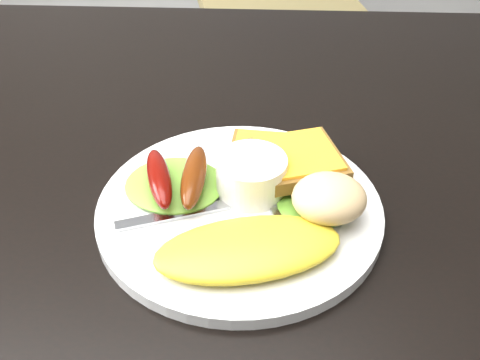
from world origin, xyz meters
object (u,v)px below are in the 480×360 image
at_px(dining_chair, 283,15).
at_px(plate, 239,209).
at_px(dining_table, 137,166).
at_px(person, 237,36).

distance_m(dining_chair, plate, 1.26).
bearing_deg(dining_table, plate, -39.15).
relative_size(dining_chair, person, 0.36).
distance_m(dining_table, plate, 0.15).
height_order(dining_chair, plate, plate).
bearing_deg(dining_table, dining_chair, 80.52).
bearing_deg(dining_table, person, 81.53).
relative_size(dining_table, dining_chair, 2.61).
height_order(person, plate, person).
bearing_deg(plate, person, 93.16).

